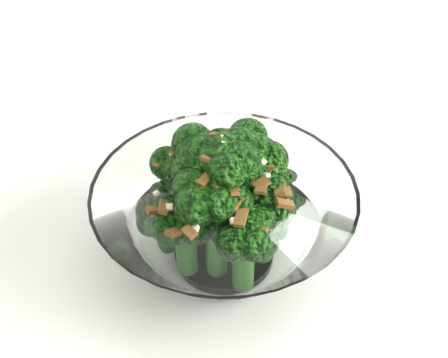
# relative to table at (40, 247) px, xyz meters

# --- Properties ---
(table) EXTENTS (1.42, 1.22, 0.75)m
(table) POSITION_rel_table_xyz_m (0.00, 0.00, 0.00)
(table) COLOR white
(table) RESTS_ON ground
(broccoli_dish) EXTENTS (0.19, 0.19, 0.12)m
(broccoli_dish) POSITION_rel_table_xyz_m (0.18, -0.03, 0.11)
(broccoli_dish) COLOR white
(broccoli_dish) RESTS_ON table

